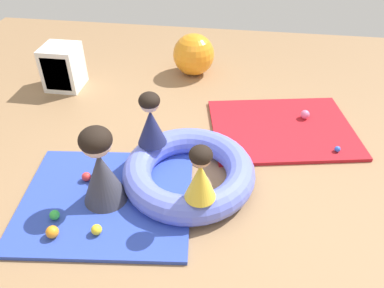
{
  "coord_description": "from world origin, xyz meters",
  "views": [
    {
      "loc": [
        0.55,
        -2.6,
        2.5
      ],
      "look_at": [
        0.14,
        0.22,
        0.31
      ],
      "focal_mm": 35.63,
      "sensor_mm": 36.0,
      "label": 1
    }
  ],
  "objects_px": {
    "play_ball_teal": "(168,208)",
    "play_ball_blue": "(337,149)",
    "play_ball_red": "(86,177)",
    "exercise_ball_large": "(194,55)",
    "storage_cube": "(62,68)",
    "child_in_navy": "(151,119)",
    "play_ball_pink": "(305,114)",
    "child_in_yellow": "(200,174)",
    "play_ball_yellow": "(97,230)",
    "play_ball_orange": "(52,232)",
    "inflatable_cushion": "(189,172)",
    "adult_seated": "(101,167)",
    "play_ball_green": "(55,215)"
  },
  "relations": [
    {
      "from": "child_in_navy",
      "to": "play_ball_green",
      "type": "distance_m",
      "value": 1.18
    },
    {
      "from": "play_ball_green",
      "to": "storage_cube",
      "type": "bearing_deg",
      "value": 111.09
    },
    {
      "from": "play_ball_teal",
      "to": "exercise_ball_large",
      "type": "xyz_separation_m",
      "value": [
        -0.16,
        2.66,
        0.19
      ]
    },
    {
      "from": "storage_cube",
      "to": "play_ball_red",
      "type": "bearing_deg",
      "value": -61.32
    },
    {
      "from": "child_in_navy",
      "to": "play_ball_orange",
      "type": "bearing_deg",
      "value": -60.87
    },
    {
      "from": "play_ball_yellow",
      "to": "play_ball_blue",
      "type": "relative_size",
      "value": 1.44
    },
    {
      "from": "exercise_ball_large",
      "to": "storage_cube",
      "type": "xyz_separation_m",
      "value": [
        -1.62,
        -0.64,
        -0.0
      ]
    },
    {
      "from": "inflatable_cushion",
      "to": "play_ball_orange",
      "type": "xyz_separation_m",
      "value": [
        -0.98,
        -0.82,
        -0.04
      ]
    },
    {
      "from": "inflatable_cushion",
      "to": "play_ball_red",
      "type": "relative_size",
      "value": 14.19
    },
    {
      "from": "play_ball_orange",
      "to": "storage_cube",
      "type": "xyz_separation_m",
      "value": [
        -0.92,
        2.41,
        0.19
      ]
    },
    {
      "from": "play_ball_orange",
      "to": "inflatable_cushion",
      "type": "bearing_deg",
      "value": 40.03
    },
    {
      "from": "inflatable_cushion",
      "to": "play_ball_teal",
      "type": "relative_size",
      "value": 11.91
    },
    {
      "from": "play_ball_pink",
      "to": "exercise_ball_large",
      "type": "relative_size",
      "value": 0.18
    },
    {
      "from": "child_in_yellow",
      "to": "adult_seated",
      "type": "height_order",
      "value": "adult_seated"
    },
    {
      "from": "play_ball_teal",
      "to": "play_ball_yellow",
      "type": "xyz_separation_m",
      "value": [
        -0.53,
        -0.31,
        -0.01
      ]
    },
    {
      "from": "play_ball_pink",
      "to": "exercise_ball_large",
      "type": "distance_m",
      "value": 1.77
    },
    {
      "from": "play_ball_green",
      "to": "storage_cube",
      "type": "distance_m",
      "value": 2.4
    },
    {
      "from": "child_in_navy",
      "to": "adult_seated",
      "type": "xyz_separation_m",
      "value": [
        -0.3,
        -0.58,
        -0.12
      ]
    },
    {
      "from": "inflatable_cushion",
      "to": "play_ball_green",
      "type": "relative_size",
      "value": 14.39
    },
    {
      "from": "adult_seated",
      "to": "inflatable_cushion",
      "type": "bearing_deg",
      "value": 161.43
    },
    {
      "from": "exercise_ball_large",
      "to": "play_ball_yellow",
      "type": "bearing_deg",
      "value": -96.96
    },
    {
      "from": "child_in_navy",
      "to": "play_ball_red",
      "type": "bearing_deg",
      "value": -87.36
    },
    {
      "from": "play_ball_yellow",
      "to": "storage_cube",
      "type": "height_order",
      "value": "storage_cube"
    },
    {
      "from": "adult_seated",
      "to": "storage_cube",
      "type": "height_order",
      "value": "adult_seated"
    },
    {
      "from": "child_in_navy",
      "to": "storage_cube",
      "type": "xyz_separation_m",
      "value": [
        -1.51,
        1.36,
        -0.25
      ]
    },
    {
      "from": "child_in_yellow",
      "to": "adult_seated",
      "type": "relative_size",
      "value": 0.67
    },
    {
      "from": "play_ball_teal",
      "to": "play_ball_blue",
      "type": "bearing_deg",
      "value": 34.54
    },
    {
      "from": "play_ball_yellow",
      "to": "inflatable_cushion",
      "type": "bearing_deg",
      "value": 49.24
    },
    {
      "from": "child_in_navy",
      "to": "storage_cube",
      "type": "bearing_deg",
      "value": -163.74
    },
    {
      "from": "play_ball_blue",
      "to": "play_ball_red",
      "type": "bearing_deg",
      "value": -161.73
    },
    {
      "from": "inflatable_cushion",
      "to": "child_in_yellow",
      "type": "bearing_deg",
      "value": -69.55
    },
    {
      "from": "play_ball_yellow",
      "to": "play_ball_pink",
      "type": "bearing_deg",
      "value": 47.38
    },
    {
      "from": "play_ball_orange",
      "to": "play_ball_red",
      "type": "height_order",
      "value": "play_ball_orange"
    },
    {
      "from": "adult_seated",
      "to": "play_ball_yellow",
      "type": "bearing_deg",
      "value": 52.71
    },
    {
      "from": "play_ball_red",
      "to": "exercise_ball_large",
      "type": "xyz_separation_m",
      "value": [
        0.67,
        2.38,
        0.2
      ]
    },
    {
      "from": "child_in_navy",
      "to": "play_ball_yellow",
      "type": "relative_size",
      "value": 6.15
    },
    {
      "from": "child_in_yellow",
      "to": "play_ball_pink",
      "type": "xyz_separation_m",
      "value": [
        1.01,
        1.65,
        -0.42
      ]
    },
    {
      "from": "child_in_navy",
      "to": "play_ball_green",
      "type": "height_order",
      "value": "child_in_navy"
    },
    {
      "from": "child_in_navy",
      "to": "play_ball_orange",
      "type": "distance_m",
      "value": 1.28
    },
    {
      "from": "play_ball_green",
      "to": "play_ball_orange",
      "type": "bearing_deg",
      "value": -70.48
    },
    {
      "from": "play_ball_orange",
      "to": "play_ball_red",
      "type": "relative_size",
      "value": 1.19
    },
    {
      "from": "child_in_navy",
      "to": "exercise_ball_large",
      "type": "bearing_deg",
      "value": 144.94
    },
    {
      "from": "adult_seated",
      "to": "storage_cube",
      "type": "xyz_separation_m",
      "value": [
        -1.21,
        1.93,
        -0.13
      ]
    },
    {
      "from": "play_ball_red",
      "to": "play_ball_blue",
      "type": "height_order",
      "value": "play_ball_red"
    },
    {
      "from": "child_in_yellow",
      "to": "storage_cube",
      "type": "distance_m",
      "value": 2.89
    },
    {
      "from": "child_in_yellow",
      "to": "play_ball_red",
      "type": "bearing_deg",
      "value": -118.37
    },
    {
      "from": "play_ball_orange",
      "to": "play_ball_blue",
      "type": "height_order",
      "value": "play_ball_orange"
    },
    {
      "from": "play_ball_green",
      "to": "exercise_ball_large",
      "type": "height_order",
      "value": "exercise_ball_large"
    },
    {
      "from": "play_ball_pink",
      "to": "storage_cube",
      "type": "height_order",
      "value": "storage_cube"
    },
    {
      "from": "play_ball_yellow",
      "to": "adult_seated",
      "type": "bearing_deg",
      "value": 97.86
    }
  ]
}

